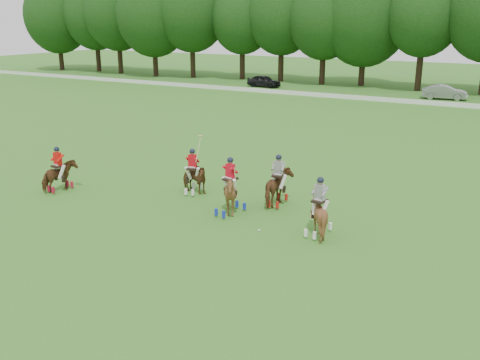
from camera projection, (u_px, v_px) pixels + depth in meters
The scene contains 11 objects.
ground at pixel (146, 238), 20.06m from camera, with size 180.00×180.00×0.00m, color #376F1F.
tree_line at pixel (427, 14), 57.58m from camera, with size 117.98×14.32×14.75m.
boundary_rail at pixel (396, 100), 51.67m from camera, with size 120.00×0.10×0.44m, color white.
car_left at pixel (264, 81), 63.06m from camera, with size 1.65×4.10×1.40m, color black.
car_mid at pixel (445, 92), 53.53m from camera, with size 1.51×4.32×1.42m, color gray.
polo_red_a at pixel (59, 175), 25.22m from camera, with size 1.08×1.77×2.16m.
polo_red_b at pixel (193, 178), 24.90m from camera, with size 1.65×1.51×2.69m.
polo_red_c at pixel (230, 194), 22.20m from camera, with size 1.73×1.87×2.46m.
polo_stripe_a at pixel (278, 187), 23.28m from camera, with size 1.19×1.94×2.29m.
polo_stripe_b at pixel (319, 215), 20.07m from camera, with size 1.50×1.63×2.29m.
polo_ball at pixel (259, 230), 20.62m from camera, with size 0.09×0.09×0.09m, color white.
Camera 1 is at (12.19, -14.43, 7.93)m, focal length 40.00 mm.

